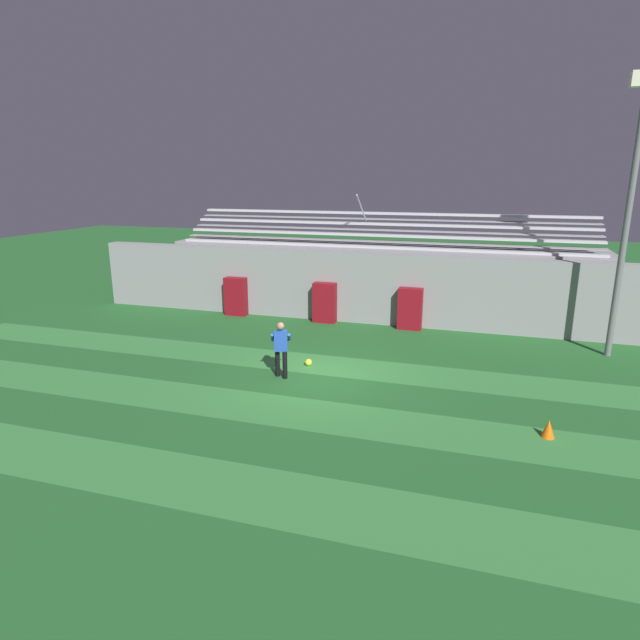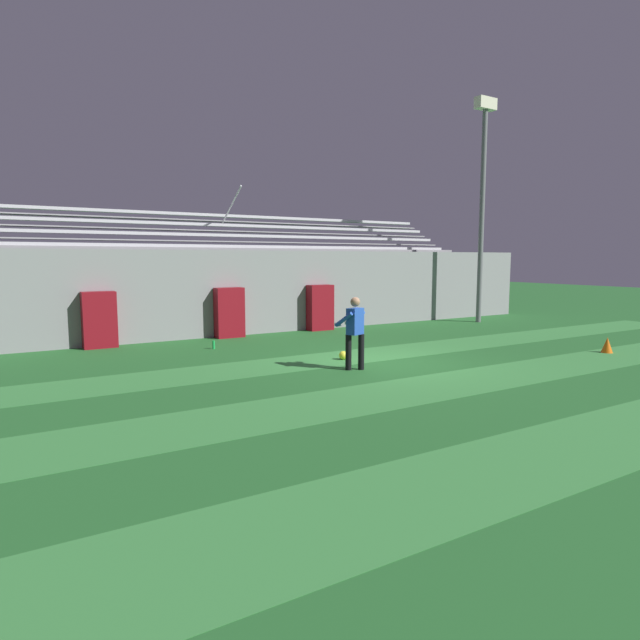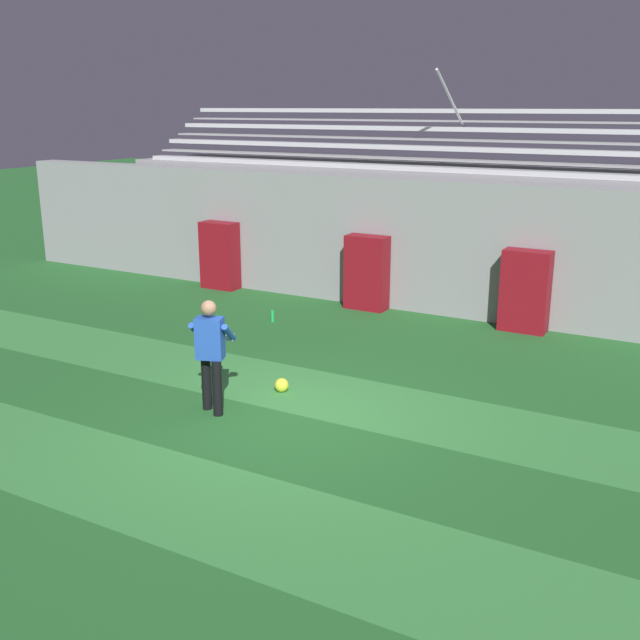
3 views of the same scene
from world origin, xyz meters
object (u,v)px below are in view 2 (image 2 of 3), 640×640
padding_pillar_gate_right (320,308)px  floodlight_pole (483,184)px  padding_pillar_gate_left (229,313)px  goalkeeper (354,328)px  traffic_cone (607,345)px  padding_pillar_far_left (99,320)px  water_bottle (214,345)px  soccer_ball (343,355)px

padding_pillar_gate_right → floodlight_pole: (6.69, -1.21, 4.62)m
padding_pillar_gate_left → floodlight_pole: bearing=-6.8°
goalkeeper → traffic_cone: goalkeeper is taller
padding_pillar_far_left → padding_pillar_gate_left: bearing=0.0°
padding_pillar_gate_left → padding_pillar_far_left: size_ratio=1.00×
padding_pillar_gate_right → traffic_cone: size_ratio=3.83×
padding_pillar_gate_left → padding_pillar_far_left: bearing=180.0°
traffic_cone → water_bottle: size_ratio=1.75×
floodlight_pole → soccer_ball: size_ratio=39.38×
traffic_cone → padding_pillar_far_left: bearing=145.5°
water_bottle → padding_pillar_gate_right: bearing=22.0°
goalkeeper → soccer_ball: size_ratio=7.59×
floodlight_pole → soccer_ball: bearing=-156.9°
soccer_ball → traffic_cone: 7.26m
goalkeeper → water_bottle: (-1.78, 4.36, -0.83)m
padding_pillar_far_left → floodlight_pole: floodlight_pole is taller
padding_pillar_far_left → soccer_ball: bearing=-45.9°
traffic_cone → goalkeeper: bearing=166.4°
floodlight_pole → traffic_cone: floodlight_pole is taller
padding_pillar_gate_left → traffic_cone: size_ratio=3.83×
floodlight_pole → water_bottle: floodlight_pole is taller
padding_pillar_far_left → water_bottle: 3.35m
floodlight_pole → water_bottle: 12.53m
padding_pillar_gate_left → soccer_ball: bearing=-78.8°
traffic_cone → padding_pillar_gate_left: bearing=134.0°
padding_pillar_gate_right → goalkeeper: goalkeeper is taller
floodlight_pole → traffic_cone: (-2.44, -6.75, -5.21)m
padding_pillar_far_left → traffic_cone: padding_pillar_far_left is taller
padding_pillar_gate_left → floodlight_pole: floodlight_pole is taller
padding_pillar_gate_left → water_bottle: (-1.23, -1.87, -0.68)m
padding_pillar_far_left → soccer_ball: (4.93, -5.09, -0.69)m
goalkeeper → padding_pillar_far_left: bearing=125.7°
soccer_ball → floodlight_pole: bearing=23.1°
soccer_ball → padding_pillar_far_left: bearing=134.1°
soccer_ball → traffic_cone: (6.66, -2.87, 0.10)m
goalkeeper → traffic_cone: size_ratio=3.98×
floodlight_pole → padding_pillar_gate_left: bearing=173.2°
padding_pillar_gate_left → water_bottle: size_ratio=6.69×
floodlight_pole → goalkeeper: (-9.56, -5.02, -4.47)m
padding_pillar_gate_right → soccer_ball: bearing=-115.3°
padding_pillar_gate_right → traffic_cone: bearing=-61.9°
padding_pillar_gate_right → padding_pillar_far_left: (-7.34, 0.00, 0.00)m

